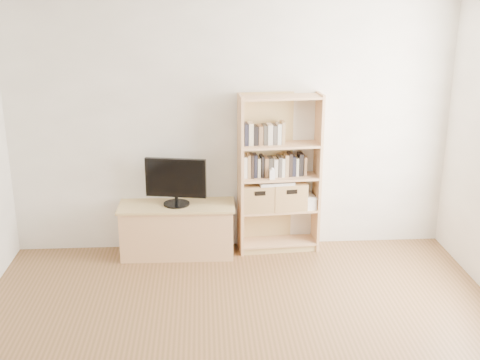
{
  "coord_description": "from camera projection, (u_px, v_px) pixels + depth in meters",
  "views": [
    {
      "loc": [
        -0.3,
        -3.46,
        2.66
      ],
      "look_at": [
        0.05,
        1.9,
        0.92
      ],
      "focal_mm": 45.0,
      "sensor_mm": 36.0,
      "label": 1
    }
  ],
  "objects": [
    {
      "name": "baby_monitor",
      "position": [
        272.0,
        174.0,
        6.03
      ],
      "size": [
        0.06,
        0.04,
        0.1
      ],
      "primitive_type": "cube",
      "rotation": [
        0.0,
        0.0,
        0.12
      ],
      "color": "white",
      "rests_on": "bookshelf"
    },
    {
      "name": "magazine_stack",
      "position": [
        305.0,
        202.0,
        6.26
      ],
      "size": [
        0.21,
        0.27,
        0.11
      ],
      "primitive_type": "cube",
      "rotation": [
        0.0,
        0.0,
        0.16
      ],
      "color": "beige",
      "rests_on": "bookshelf"
    },
    {
      "name": "tv_stand",
      "position": [
        178.0,
        231.0,
        6.18
      ],
      "size": [
        1.14,
        0.45,
        0.52
      ],
      "primitive_type": "cube",
      "rotation": [
        0.0,
        0.0,
        -0.02
      ],
      "color": "tan",
      "rests_on": "floor"
    },
    {
      "name": "television",
      "position": [
        176.0,
        182.0,
        6.02
      ],
      "size": [
        0.61,
        0.16,
        0.48
      ],
      "primitive_type": "cube",
      "rotation": [
        0.0,
        0.0,
        -0.19
      ],
      "color": "black",
      "rests_on": "tv_stand"
    },
    {
      "name": "basket_left",
      "position": [
        258.0,
        196.0,
        6.17
      ],
      "size": [
        0.36,
        0.3,
        0.28
      ],
      "primitive_type": "cube",
      "rotation": [
        0.0,
        0.0,
        0.07
      ],
      "color": "#9E7F47",
      "rests_on": "bookshelf"
    },
    {
      "name": "basket_right",
      "position": [
        288.0,
        195.0,
        6.21
      ],
      "size": [
        0.37,
        0.32,
        0.28
      ],
      "primitive_type": "cube",
      "rotation": [
        0.0,
        0.0,
        0.11
      ],
      "color": "#9E7F47",
      "rests_on": "bookshelf"
    },
    {
      "name": "laptop",
      "position": [
        275.0,
        182.0,
        6.14
      ],
      "size": [
        0.39,
        0.29,
        0.03
      ],
      "primitive_type": "cube",
      "rotation": [
        0.0,
        0.0,
        0.14
      ],
      "color": "silver",
      "rests_on": "basket_left"
    },
    {
      "name": "books_row_mid",
      "position": [
        279.0,
        164.0,
        6.12
      ],
      "size": [
        0.91,
        0.27,
        0.24
      ],
      "primitive_type": "cube",
      "rotation": [
        0.0,
        0.0,
        0.11
      ],
      "color": "beige",
      "rests_on": "bookshelf"
    },
    {
      "name": "back_wall",
      "position": [
        231.0,
        126.0,
        6.1
      ],
      "size": [
        4.5,
        0.02,
        2.6
      ],
      "primitive_type": "cube",
      "color": "beige",
      "rests_on": "floor"
    },
    {
      "name": "bookshelf",
      "position": [
        279.0,
        174.0,
        6.13
      ],
      "size": [
        0.84,
        0.35,
        1.65
      ],
      "primitive_type": "cube",
      "rotation": [
        0.0,
        0.0,
        0.08
      ],
      "color": "tan",
      "rests_on": "floor"
    },
    {
      "name": "books_row_upper",
      "position": [
        262.0,
        135.0,
        6.0
      ],
      "size": [
        0.35,
        0.16,
        0.18
      ],
      "primitive_type": "cube",
      "rotation": [
        0.0,
        0.0,
        0.09
      ],
      "color": "beige",
      "rests_on": "bookshelf"
    }
  ]
}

